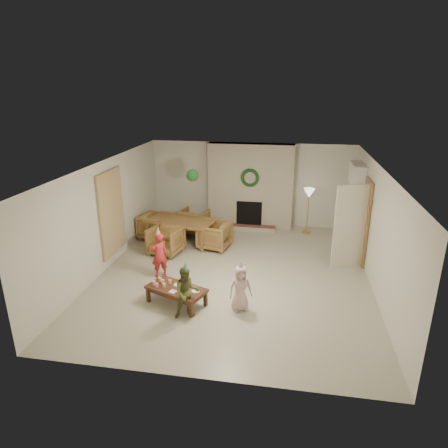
% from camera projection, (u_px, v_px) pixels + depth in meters
% --- Properties ---
extents(floor, '(7.00, 7.00, 0.00)m').
position_uv_depth(floor, '(234.00, 273.00, 9.14)').
color(floor, '#B7B29E').
rests_on(floor, ground).
extents(ceiling, '(7.00, 7.00, 0.00)m').
position_uv_depth(ceiling, '(235.00, 166.00, 8.30)').
color(ceiling, white).
rests_on(ceiling, wall_back).
extents(wall_back, '(7.00, 0.00, 7.00)m').
position_uv_depth(wall_back, '(251.00, 184.00, 11.97)').
color(wall_back, silver).
rests_on(wall_back, floor).
extents(wall_front, '(7.00, 0.00, 7.00)m').
position_uv_depth(wall_front, '(198.00, 305.00, 5.47)').
color(wall_front, silver).
rests_on(wall_front, floor).
extents(wall_left, '(0.00, 7.00, 7.00)m').
position_uv_depth(wall_left, '(106.00, 215.00, 9.20)').
color(wall_left, silver).
rests_on(wall_left, floor).
extents(wall_right, '(0.00, 7.00, 7.00)m').
position_uv_depth(wall_right, '(377.00, 230.00, 8.25)').
color(wall_right, silver).
rests_on(wall_right, floor).
extents(fireplace_mass, '(2.50, 0.40, 2.50)m').
position_uv_depth(fireplace_mass, '(250.00, 186.00, 11.79)').
color(fireplace_mass, '#4C1D14').
rests_on(fireplace_mass, floor).
extents(fireplace_hearth, '(1.60, 0.30, 0.12)m').
position_uv_depth(fireplace_hearth, '(248.00, 228.00, 11.86)').
color(fireplace_hearth, maroon).
rests_on(fireplace_hearth, floor).
extents(fireplace_firebox, '(0.75, 0.12, 0.75)m').
position_uv_depth(fireplace_firebox, '(249.00, 213.00, 11.89)').
color(fireplace_firebox, black).
rests_on(fireplace_firebox, floor).
extents(fireplace_wreath, '(0.54, 0.10, 0.54)m').
position_uv_depth(fireplace_wreath, '(250.00, 178.00, 11.47)').
color(fireplace_wreath, '#163C18').
rests_on(fireplace_wreath, fireplace_mass).
extents(floor_lamp_base, '(0.25, 0.25, 0.03)m').
position_uv_depth(floor_lamp_base, '(306.00, 232.00, 11.65)').
color(floor_lamp_base, gold).
rests_on(floor_lamp_base, floor).
extents(floor_lamp_post, '(0.03, 0.03, 1.19)m').
position_uv_depth(floor_lamp_post, '(308.00, 212.00, 11.45)').
color(floor_lamp_post, gold).
rests_on(floor_lamp_post, floor).
extents(floor_lamp_shade, '(0.32, 0.32, 0.26)m').
position_uv_depth(floor_lamp_shade, '(309.00, 193.00, 11.26)').
color(floor_lamp_shade, beige).
rests_on(floor_lamp_shade, floor_lamp_post).
extents(bookshelf_carcass, '(0.30, 1.00, 2.20)m').
position_uv_depth(bookshelf_carcass, '(354.00, 205.00, 10.46)').
color(bookshelf_carcass, white).
rests_on(bookshelf_carcass, floor).
extents(bookshelf_shelf_a, '(0.30, 0.92, 0.03)m').
position_uv_depth(bookshelf_shelf_a, '(350.00, 228.00, 10.68)').
color(bookshelf_shelf_a, white).
rests_on(bookshelf_shelf_a, bookshelf_carcass).
extents(bookshelf_shelf_b, '(0.30, 0.92, 0.03)m').
position_uv_depth(bookshelf_shelf_b, '(352.00, 214.00, 10.54)').
color(bookshelf_shelf_b, white).
rests_on(bookshelf_shelf_b, bookshelf_carcass).
extents(bookshelf_shelf_c, '(0.30, 0.92, 0.03)m').
position_uv_depth(bookshelf_shelf_c, '(353.00, 200.00, 10.41)').
color(bookshelf_shelf_c, white).
rests_on(bookshelf_shelf_c, bookshelf_carcass).
extents(bookshelf_shelf_d, '(0.30, 0.92, 0.03)m').
position_uv_depth(bookshelf_shelf_d, '(355.00, 185.00, 10.28)').
color(bookshelf_shelf_d, white).
rests_on(bookshelf_shelf_d, bookshelf_carcass).
extents(books_row_lower, '(0.20, 0.40, 0.24)m').
position_uv_depth(books_row_lower, '(351.00, 225.00, 10.50)').
color(books_row_lower, maroon).
rests_on(books_row_lower, bookshelf_shelf_a).
extents(books_row_mid, '(0.20, 0.44, 0.24)m').
position_uv_depth(books_row_mid, '(351.00, 208.00, 10.55)').
color(books_row_mid, '#294398').
rests_on(books_row_mid, bookshelf_shelf_b).
extents(books_row_upper, '(0.20, 0.36, 0.22)m').
position_uv_depth(books_row_upper, '(354.00, 196.00, 10.28)').
color(books_row_upper, '#AE9F25').
rests_on(books_row_upper, bookshelf_shelf_c).
extents(door_frame, '(0.05, 0.86, 2.04)m').
position_uv_depth(door_frame, '(365.00, 222.00, 9.44)').
color(door_frame, olive).
rests_on(door_frame, floor).
extents(door_leaf, '(0.77, 0.32, 2.00)m').
position_uv_depth(door_leaf, '(350.00, 227.00, 9.16)').
color(door_leaf, beige).
rests_on(door_leaf, floor).
extents(curtain_panel, '(0.06, 1.20, 2.00)m').
position_uv_depth(curtain_panel, '(112.00, 212.00, 9.38)').
color(curtain_panel, beige).
rests_on(curtain_panel, wall_left).
extents(dining_table, '(2.00, 1.39, 0.64)m').
position_uv_depth(dining_table, '(181.00, 232.00, 10.81)').
color(dining_table, olive).
rests_on(dining_table, floor).
extents(dining_chair_near, '(0.91, 0.92, 0.71)m').
position_uv_depth(dining_chair_near, '(166.00, 241.00, 10.10)').
color(dining_chair_near, olive).
rests_on(dining_chair_near, floor).
extents(dining_chair_far, '(0.91, 0.92, 0.71)m').
position_uv_depth(dining_chair_far, '(194.00, 221.00, 11.50)').
color(dining_chair_far, olive).
rests_on(dining_chair_far, floor).
extents(dining_chair_left, '(0.92, 0.91, 0.71)m').
position_uv_depth(dining_chair_left, '(155.00, 227.00, 11.09)').
color(dining_chair_left, olive).
rests_on(dining_chair_left, floor).
extents(dining_chair_right, '(0.92, 0.91, 0.71)m').
position_uv_depth(dining_chair_right, '(214.00, 235.00, 10.44)').
color(dining_chair_right, olive).
rests_on(dining_chair_right, floor).
extents(hanging_plant_cord, '(0.01, 0.01, 0.70)m').
position_uv_depth(hanging_plant_cord, '(192.00, 166.00, 10.02)').
color(hanging_plant_cord, tan).
rests_on(hanging_plant_cord, ceiling).
extents(hanging_plant_pot, '(0.16, 0.16, 0.12)m').
position_uv_depth(hanging_plant_pot, '(193.00, 180.00, 10.14)').
color(hanging_plant_pot, '#AC5D37').
rests_on(hanging_plant_pot, hanging_plant_cord).
extents(hanging_plant_foliage, '(0.32, 0.32, 0.32)m').
position_uv_depth(hanging_plant_foliage, '(193.00, 175.00, 10.10)').
color(hanging_plant_foliage, '#17461D').
rests_on(hanging_plant_foliage, hanging_plant_pot).
extents(coffee_table_top, '(1.30, 0.98, 0.05)m').
position_uv_depth(coffee_table_top, '(176.00, 289.00, 7.78)').
color(coffee_table_top, '#4A2918').
rests_on(coffee_table_top, floor).
extents(coffee_table_apron, '(1.18, 0.86, 0.07)m').
position_uv_depth(coffee_table_apron, '(176.00, 292.00, 7.80)').
color(coffee_table_apron, '#4A2918').
rests_on(coffee_table_apron, floor).
extents(coffee_leg_fl, '(0.08, 0.08, 0.30)m').
position_uv_depth(coffee_leg_fl, '(148.00, 295.00, 7.91)').
color(coffee_leg_fl, '#4A2918').
rests_on(coffee_leg_fl, floor).
extents(coffee_leg_fr, '(0.08, 0.08, 0.30)m').
position_uv_depth(coffee_leg_fr, '(191.00, 310.00, 7.39)').
color(coffee_leg_fr, '#4A2918').
rests_on(coffee_leg_fr, floor).
extents(coffee_leg_bl, '(0.08, 0.08, 0.30)m').
position_uv_depth(coffee_leg_bl, '(164.00, 285.00, 8.29)').
color(coffee_leg_bl, '#4A2918').
rests_on(coffee_leg_bl, floor).
extents(coffee_leg_br, '(0.08, 0.08, 0.30)m').
position_uv_depth(coffee_leg_br, '(206.00, 299.00, 7.77)').
color(coffee_leg_br, '#4A2918').
rests_on(coffee_leg_br, floor).
extents(cup_a, '(0.08, 0.08, 0.08)m').
position_uv_depth(cup_a, '(154.00, 283.00, 7.87)').
color(cup_a, white).
rests_on(cup_a, coffee_table_top).
extents(cup_b, '(0.08, 0.08, 0.08)m').
position_uv_depth(cup_b, '(160.00, 279.00, 8.02)').
color(cup_b, white).
rests_on(cup_b, coffee_table_top).
extents(cup_c, '(0.08, 0.08, 0.08)m').
position_uv_depth(cup_c, '(157.00, 285.00, 7.78)').
color(cup_c, white).
rests_on(cup_c, coffee_table_top).
extents(cup_d, '(0.08, 0.08, 0.08)m').
position_uv_depth(cup_d, '(163.00, 281.00, 7.93)').
color(cup_d, white).
rests_on(cup_d, coffee_table_top).
extents(cup_e, '(0.08, 0.08, 0.08)m').
position_uv_depth(cup_e, '(164.00, 285.00, 7.78)').
color(cup_e, white).
rests_on(cup_e, coffee_table_top).
extents(cup_f, '(0.08, 0.08, 0.08)m').
position_uv_depth(cup_f, '(170.00, 282.00, 7.92)').
color(cup_f, white).
rests_on(cup_f, coffee_table_top).
extents(plate_a, '(0.21, 0.21, 0.01)m').
position_uv_depth(plate_a, '(178.00, 285.00, 7.88)').
color(plate_a, white).
rests_on(plate_a, coffee_table_top).
extents(plate_b, '(0.21, 0.21, 0.01)m').
position_uv_depth(plate_b, '(183.00, 292.00, 7.59)').
color(plate_b, white).
rests_on(plate_b, coffee_table_top).
extents(plate_c, '(0.21, 0.21, 0.01)m').
position_uv_depth(plate_c, '(196.00, 291.00, 7.64)').
color(plate_c, white).
rests_on(plate_c, coffee_table_top).
extents(food_scoop, '(0.08, 0.08, 0.06)m').
position_uv_depth(food_scoop, '(182.00, 291.00, 7.58)').
color(food_scoop, tan).
rests_on(food_scoop, plate_b).
extents(napkin_left, '(0.17, 0.17, 0.01)m').
position_uv_depth(napkin_left, '(173.00, 292.00, 7.62)').
color(napkin_left, '#D89FAF').
rests_on(napkin_left, coffee_table_top).
extents(napkin_right, '(0.17, 0.17, 0.01)m').
position_uv_depth(napkin_right, '(194.00, 288.00, 7.74)').
color(napkin_right, '#D89FAF').
rests_on(napkin_right, coffee_table_top).
extents(child_red, '(0.45, 0.43, 1.04)m').
position_uv_depth(child_red, '(159.00, 255.00, 8.85)').
color(child_red, red).
rests_on(child_red, floor).
extents(party_hat_red, '(0.18, 0.18, 0.20)m').
position_uv_depth(party_hat_red, '(158.00, 231.00, 8.66)').
color(party_hat_red, '#EFB74F').
rests_on(party_hat_red, child_red).
extents(child_plaid, '(0.60, 0.54, 1.00)m').
position_uv_depth(child_plaid, '(187.00, 293.00, 7.29)').
color(child_plaid, brown).
rests_on(child_plaid, floor).
extents(party_hat_plaid, '(0.13, 0.13, 0.16)m').
position_uv_depth(party_hat_plaid, '(186.00, 266.00, 7.11)').
color(party_hat_plaid, '#4CB26C').
rests_on(party_hat_plaid, child_plaid).
extents(child_pink, '(0.52, 0.44, 0.91)m').
position_uv_depth(child_pink, '(240.00, 288.00, 7.55)').
color(child_pink, beige).
rests_on(child_pink, floor).
extents(party_hat_pink, '(0.14, 0.14, 0.16)m').
position_uv_depth(party_hat_pink, '(241.00, 265.00, 7.39)').
color(party_hat_pink, '#B6B6BE').
rests_on(party_hat_pink, child_pink).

